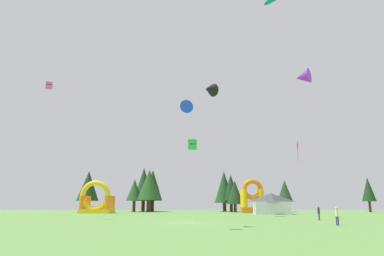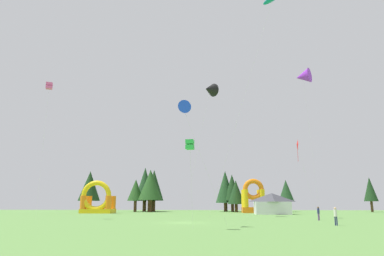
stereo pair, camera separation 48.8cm
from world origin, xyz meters
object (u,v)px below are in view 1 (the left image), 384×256
Objects in this scene: kite_red_diamond at (297,146)px; kite_purple_delta at (303,77)px; inflatable_red_slide at (96,202)px; person_far_side at (337,214)px; person_midfield at (319,212)px; kite_pink_box at (49,86)px; kite_black_delta at (210,90)px; kite_green_box at (192,145)px; inflatable_orange_dome at (252,200)px; festival_tent at (271,204)px; kite_blue_delta at (185,108)px.

kite_purple_delta is at bearing 58.40° from kite_red_diamond.
kite_red_diamond is 1.68× the size of inflatable_red_slide.
person_midfield is at bearing -51.98° from person_far_side.
kite_pink_box is at bearing 142.82° from person_midfield.
kite_black_delta is 28.97m from kite_green_box.
kite_red_diamond is 6.54× the size of person_midfield.
kite_purple_delta is 28.00m from inflatable_orange_dome.
person_midfield is 0.96× the size of person_far_side.
kite_purple_delta is 14.31× the size of person_midfield.
kite_red_diamond is at bearing -80.82° from inflatable_orange_dome.
kite_pink_box is 39.72m from person_far_side.
kite_black_delta is (-15.11, 0.49, -1.72)m from kite_purple_delta.
inflatable_orange_dome reaches higher than festival_tent.
kite_red_diamond is at bearing 7.52° from kite_pink_box.
kite_red_diamond reaches higher than festival_tent.
kite_blue_delta is 1.10× the size of kite_red_diamond.
kite_blue_delta is 24.74m from kite_pink_box.
kite_black_delta is 30.31m from person_far_side.
kite_blue_delta is 17.62m from person_far_side.
kite_pink_box is at bearing -172.48° from kite_red_diamond.
kite_pink_box is 1.74× the size of kite_red_diamond.
kite_green_box is (-13.85, -20.62, -3.10)m from kite_red_diamond.
inflatable_orange_dome is (-6.61, 19.03, -19.45)m from kite_purple_delta.
kite_pink_box is 2.52× the size of kite_green_box.
festival_tent is at bearing 67.71° from kite_blue_delta.
kite_green_box is 45.27m from inflatable_red_slide.
kite_green_box is (20.86, -16.04, -11.14)m from kite_pink_box.
kite_blue_delta is 0.50× the size of kite_purple_delta.
inflatable_red_slide is 1.02× the size of festival_tent.
kite_purple_delta is at bearing 51.34° from kite_blue_delta.
kite_blue_delta is 6.87× the size of person_far_side.
kite_pink_box is 0.86× the size of kite_black_delta.
kite_purple_delta is at bearing -70.85° from inflatable_orange_dome.
kite_purple_delta is at bearing 56.51° from kite_green_box.
kite_red_diamond is at bearing 49.69° from kite_blue_delta.
kite_purple_delta is at bearing -21.25° from inflatable_red_slide.
kite_blue_delta reaches higher than person_far_side.
kite_purple_delta is 23.49m from person_midfield.
inflatable_red_slide is (-21.02, 39.81, -4.74)m from kite_green_box.
inflatable_red_slide is at bearing 90.38° from kite_pink_box.
kite_pink_box is at bearing -89.62° from inflatable_red_slide.
person_midfield is at bearing -34.92° from inflatable_red_slide.
kite_pink_box is 3.00× the size of festival_tent.
festival_tent is (-0.95, 30.30, 0.86)m from person_far_side.
kite_red_diamond is (34.71, 4.58, -8.04)m from kite_pink_box.
person_midfield is 0.26× the size of festival_tent.
person_far_side is at bearing 22.38° from kite_green_box.
kite_blue_delta is at bearing -130.31° from kite_red_diamond.
person_midfield is at bearing -101.50° from kite_purple_delta.
kite_black_delta reaches higher than festival_tent.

